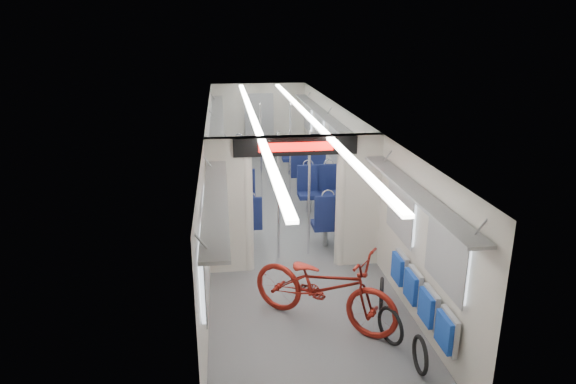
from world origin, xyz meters
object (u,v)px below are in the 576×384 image
(bike_hoop_a, at_px, (420,357))
(stanchion_far_right, at_px, (290,152))
(seat_bay_near_right, at_px, (328,201))
(stanchion_near_left, at_px, (278,197))
(bike_hoop_c, at_px, (381,296))
(seat_bay_far_right, at_px, (302,161))
(bicycle, at_px, (324,286))
(stanchion_near_right, at_px, (309,194))
(flip_bench, at_px, (421,297))
(seat_bay_far_left, at_px, (232,161))
(bike_hoop_b, at_px, (390,328))
(stanchion_far_left, at_px, (261,152))
(seat_bay_near_left, at_px, (236,203))

(bike_hoop_a, height_order, stanchion_far_right, stanchion_far_right)
(seat_bay_near_right, height_order, stanchion_near_left, stanchion_near_left)
(bike_hoop_c, distance_m, seat_bay_far_right, 6.75)
(bicycle, bearing_deg, stanchion_far_right, 34.05)
(bike_hoop_c, height_order, stanchion_near_right, stanchion_near_right)
(bike_hoop_a, relative_size, bike_hoop_c, 0.97)
(bicycle, height_order, flip_bench, bicycle)
(seat_bay_far_left, xyz_separation_m, stanchion_near_right, (1.25, -4.84, 0.61))
(flip_bench, height_order, stanchion_near_right, stanchion_near_right)
(bike_hoop_b, height_order, stanchion_near_right, stanchion_near_right)
(bicycle, relative_size, seat_bay_near_right, 0.95)
(stanchion_near_left, bearing_deg, bike_hoop_c, -56.52)
(seat_bay_far_left, bearing_deg, flip_bench, -73.21)
(seat_bay_near_right, height_order, stanchion_near_right, stanchion_near_right)
(flip_bench, bearing_deg, seat_bay_near_right, 95.94)
(stanchion_far_left, distance_m, stanchion_far_right, 0.69)
(bicycle, bearing_deg, stanchion_far_left, 41.14)
(bicycle, xyz_separation_m, flip_bench, (1.21, -0.47, 0.01))
(bicycle, distance_m, bike_hoop_a, 1.58)
(stanchion_near_left, relative_size, stanchion_far_right, 1.00)
(seat_bay_far_left, bearing_deg, stanchion_far_left, -67.21)
(bike_hoop_a, height_order, bike_hoop_c, bike_hoop_c)
(seat_bay_near_left, relative_size, stanchion_far_left, 0.89)
(seat_bay_far_left, bearing_deg, seat_bay_near_left, -90.00)
(bike_hoop_b, bearing_deg, stanchion_near_left, 112.34)
(seat_bay_far_left, xyz_separation_m, stanchion_near_left, (0.70, -4.93, 0.61))
(bike_hoop_a, height_order, bike_hoop_b, bike_hoop_b)
(bike_hoop_a, height_order, seat_bay_far_left, seat_bay_far_left)
(bike_hoop_a, bearing_deg, seat_bay_far_right, 91.03)
(bike_hoop_b, xyz_separation_m, seat_bay_far_right, (0.02, 7.58, 0.29))
(seat_bay_far_right, height_order, stanchion_near_right, stanchion_near_right)
(seat_bay_far_right, relative_size, stanchion_near_left, 0.85)
(seat_bay_near_left, bearing_deg, stanchion_near_left, -65.14)
(bicycle, relative_size, stanchion_near_right, 0.94)
(stanchion_near_right, bearing_deg, flip_bench, -69.37)
(seat_bay_far_right, bearing_deg, stanchion_far_right, -109.50)
(seat_bay_far_left, bearing_deg, bike_hoop_c, -73.85)
(flip_bench, height_order, seat_bay_far_right, seat_bay_far_right)
(seat_bay_far_right, height_order, stanchion_far_left, stanchion_far_left)
(seat_bay_far_left, height_order, stanchion_near_right, stanchion_near_right)
(flip_bench, relative_size, seat_bay_far_right, 1.06)
(stanchion_near_left, bearing_deg, stanchion_far_left, 90.68)
(seat_bay_near_left, bearing_deg, bike_hoop_c, -60.10)
(stanchion_near_right, bearing_deg, bike_hoop_b, -78.32)
(stanchion_far_left, xyz_separation_m, stanchion_far_right, (0.68, -0.05, 0.00))
(bike_hoop_c, bearing_deg, seat_bay_far_right, 91.05)
(flip_bench, distance_m, seat_bay_near_left, 4.76)
(seat_bay_far_right, bearing_deg, bike_hoop_a, -88.97)
(bike_hoop_b, relative_size, stanchion_near_left, 0.23)
(bicycle, height_order, stanchion_far_left, stanchion_far_left)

